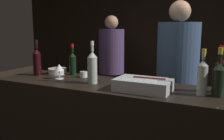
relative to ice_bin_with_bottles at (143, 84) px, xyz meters
name	(u,v)px	position (x,y,z in m)	size (l,w,h in m)	color
wall_back_chalkboard	(176,31)	(-0.33, 2.56, 0.36)	(6.40, 0.06, 2.80)	black
bar_counter	(111,138)	(-0.33, 0.08, -0.55)	(2.17, 0.59, 0.99)	black
ice_bin_with_bottles	(143,84)	(0.00, 0.00, 0.00)	(0.42, 0.27, 0.10)	#B7BABF
bowl_white	(57,71)	(-1.04, 0.26, -0.02)	(0.19, 0.19, 0.06)	silver
wine_glass	(59,68)	(-0.86, 0.07, 0.05)	(0.09, 0.09, 0.14)	silver
candle_votive	(84,74)	(-0.70, 0.23, -0.02)	(0.07, 0.07, 0.06)	silver
red_wine_bottle_black_foil	(37,61)	(-1.17, 0.11, 0.10)	(0.08, 0.08, 0.36)	black
rose_wine_bottle	(202,76)	(0.42, 0.06, 0.09)	(0.07, 0.07, 0.34)	#9EA899
champagne_bottle	(219,78)	(0.52, 0.09, 0.08)	(0.09, 0.09, 0.35)	black
red_wine_bottle_tall	(220,73)	(0.53, 0.20, 0.10)	(0.08, 0.08, 0.36)	black
red_wine_bottle_burgundy	(73,62)	(-0.87, 0.30, 0.08)	(0.07, 0.07, 0.32)	black
white_wine_bottle	(92,67)	(-0.48, 0.04, 0.10)	(0.08, 0.08, 0.37)	#9EA899
person_in_hoodie	(111,63)	(-1.14, 1.74, -0.13)	(0.40, 0.40, 1.65)	black
person_blond_tee	(177,79)	(0.10, 0.75, -0.09)	(0.42, 0.42, 1.73)	black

